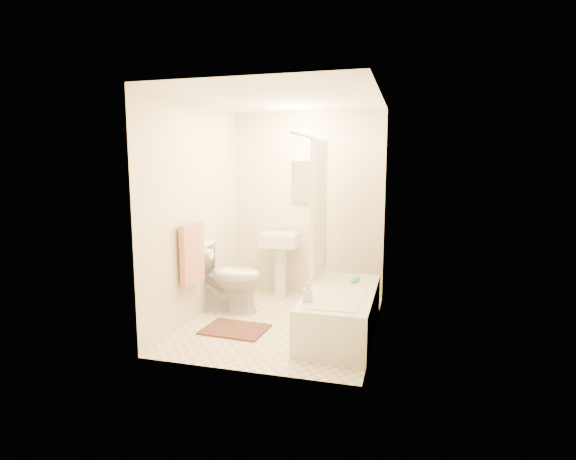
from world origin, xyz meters
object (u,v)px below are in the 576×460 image
(toilet, at_px, (227,277))
(soap_bottle, at_px, (308,292))
(bath_mat, at_px, (235,329))
(bathtub, at_px, (341,311))
(sink, at_px, (280,262))

(toilet, xyz_separation_m, soap_bottle, (1.16, -0.79, 0.12))
(toilet, distance_m, soap_bottle, 1.41)
(toilet, bearing_deg, bath_mat, -152.57)
(toilet, xyz_separation_m, bathtub, (1.41, -0.34, -0.19))
(sink, distance_m, bathtub, 1.43)
(bathtub, bearing_deg, sink, 133.09)
(toilet, relative_size, sink, 0.90)
(sink, height_order, bath_mat, sink)
(bath_mat, height_order, soap_bottle, soap_bottle)
(sink, bearing_deg, toilet, -125.32)
(sink, height_order, bathtub, sink)
(toilet, distance_m, bath_mat, 0.79)
(toilet, bearing_deg, soap_bottle, -126.14)
(toilet, bearing_deg, sink, -34.93)
(toilet, bearing_deg, bathtub, -105.21)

